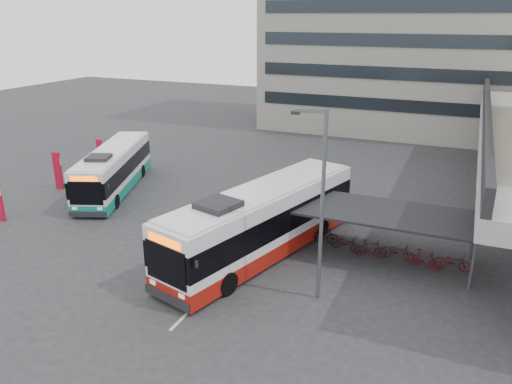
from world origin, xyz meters
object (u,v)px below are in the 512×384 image
at_px(bus_main, 262,222).
at_px(pedestrian, 224,206).
at_px(lamp_post, 320,196).
at_px(bus_teal, 114,169).

distance_m(bus_main, pedestrian, 5.29).
relative_size(pedestrian, lamp_post, 0.20).
distance_m(bus_teal, pedestrian, 9.78).
xyz_separation_m(pedestrian, lamp_post, (7.78, -6.46, 3.95)).
bearing_deg(lamp_post, bus_main, 122.50).
bearing_deg(pedestrian, bus_teal, 84.79).
bearing_deg(bus_main, bus_teal, 174.75).
bearing_deg(lamp_post, pedestrian, 121.26).
relative_size(bus_teal, pedestrian, 6.52).
distance_m(bus_main, bus_teal, 14.49).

